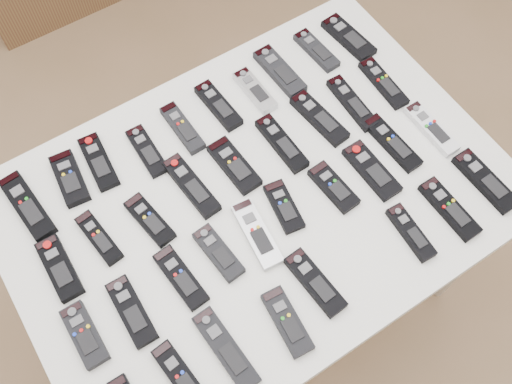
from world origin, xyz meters
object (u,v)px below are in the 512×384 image
remote_13 (191,186)px  remote_25 (334,187)px  remote_16 (319,118)px  remote_28 (431,129)px  remote_8 (316,50)px  remote_15 (282,143)px  remote_10 (60,268)px  remote_21 (181,277)px  remote_17 (352,103)px  remote_31 (226,349)px  remote_32 (287,322)px  remote_4 (182,128)px  remote_20 (132,311)px  remote_2 (99,162)px  remote_18 (383,83)px  remote_24 (284,207)px  remote_30 (183,379)px  table (256,205)px  remote_11 (99,238)px  remote_12 (150,220)px  remote_36 (485,181)px  remote_23 (257,234)px  remote_1 (70,178)px  remote_22 (218,253)px  remote_5 (218,106)px  remote_26 (372,170)px  remote_35 (449,209)px  remote_34 (411,232)px  remote_0 (28,206)px  remote_9 (349,37)px  remote_33 (315,282)px  remote_3 (147,151)px  remote_27 (392,143)px  remote_7 (280,71)px  remote_6 (255,91)px

remote_13 → remote_25: 0.36m
remote_16 → remote_28: remote_16 is taller
remote_8 → remote_15: remote_15 is taller
remote_10 → remote_21: size_ratio=1.00×
remote_17 → remote_31: remote_17 is taller
remote_16 → remote_32: size_ratio=1.17×
remote_4 → remote_20: (-0.35, -0.37, 0.00)m
remote_2 → remote_18: bearing=-9.5°
remote_4 → remote_24: 0.36m
remote_13 → remote_30: bearing=-126.9°
remote_24 → remote_28: 0.46m
table → remote_11: 0.41m
remote_12 → remote_15: (0.40, 0.01, 0.00)m
remote_36 → remote_13: bearing=147.1°
remote_15 → remote_23: remote_15 is taller
remote_23 → remote_11: bearing=154.9°
remote_4 → remote_30: (-0.32, -0.57, 0.00)m
remote_13 → remote_24: (0.16, -0.18, -0.00)m
remote_15 → remote_36: 0.53m
remote_1 → remote_22: (0.21, -0.38, 0.00)m
remote_5 → remote_26: size_ratio=0.96×
remote_8 → remote_22: (-0.56, -0.38, 0.00)m
remote_11 → remote_12: 0.13m
remote_5 → remote_25: bearing=-76.0°
remote_24 → remote_36: bearing=-16.0°
remote_26 → remote_35: 0.21m
remote_34 → remote_0: bearing=146.5°
remote_9 → remote_33: remote_33 is taller
remote_12 → remote_22: (0.10, -0.17, 0.00)m
table → remote_18: 0.50m
remote_23 → remote_15: bearing=48.9°
remote_20 → remote_35: size_ratio=0.95×
remote_13 → remote_28: remote_13 is taller
remote_0 → remote_12: (0.24, -0.20, -0.00)m
remote_3 → remote_8: size_ratio=1.00×
remote_34 → remote_1: bearing=140.8°
remote_0 → remote_2: (0.21, 0.02, -0.00)m
remote_2 → remote_32: bearing=-69.0°
remote_20 → remote_27: remote_20 is taller
remote_7 → remote_34: 0.59m
remote_23 → remote_33: remote_33 is taller
remote_36 → remote_21: bearing=164.6°
remote_0 → remote_2: 0.21m
remote_0 → remote_28: remote_0 is taller
remote_17 → remote_25: 0.27m
remote_10 → remote_32: 0.55m
remote_0 → remote_11: size_ratio=1.34×
remote_28 → remote_33: remote_33 is taller
table → remote_6: size_ratio=7.98×
remote_15 → remote_9: bearing=27.0°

